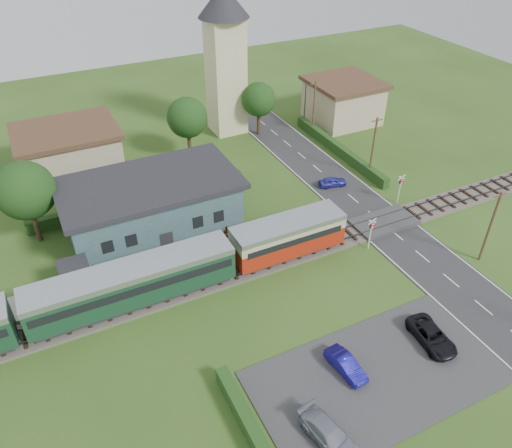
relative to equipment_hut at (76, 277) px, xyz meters
name	(u,v)px	position (x,y,z in m)	size (l,w,h in m)	color
ground	(305,266)	(18.00, -5.20, -1.75)	(120.00, 120.00, 0.00)	#2D4C19
railway_track	(293,252)	(18.00, -3.20, -1.64)	(76.00, 3.20, 0.49)	#4C443D
road	(397,235)	(28.00, -5.20, -1.72)	(6.00, 70.00, 0.05)	#28282B
car_park	(376,376)	(16.50, -17.20, -1.71)	(17.00, 9.00, 0.08)	#333335
crossing_deck	(384,222)	(28.00, -3.20, -1.52)	(6.20, 3.40, 0.45)	#333335
platform	(175,262)	(8.00, 0.00, -1.52)	(30.00, 3.00, 0.45)	gray
equipment_hut	(76,277)	(0.00, 0.00, 0.00)	(2.30, 2.30, 2.55)	beige
station_building	(152,205)	(8.00, 5.79, 0.95)	(16.00, 9.00, 5.30)	#40646B
train	(90,296)	(0.57, -3.20, 0.43)	(43.20, 2.90, 3.40)	#232328
church_tower	(225,50)	(23.00, 22.80, 8.48)	(6.00, 6.00, 17.60)	beige
house_west	(70,152)	(3.00, 19.80, 1.04)	(10.80, 8.80, 5.50)	tan
house_east	(343,100)	(38.00, 18.80, 1.05)	(8.80, 8.80, 5.50)	tan
hedge_carpark	(250,428)	(7.00, -17.20, -1.15)	(0.80, 9.00, 1.20)	#193814
hedge_roadside	(339,149)	(32.20, 10.80, -1.15)	(0.80, 18.00, 1.20)	#193814
hedge_station	(141,200)	(8.00, 10.30, -1.10)	(22.00, 0.80, 1.30)	#193814
tree_a	(25,191)	(-2.00, 8.80, 3.63)	(5.20, 5.20, 8.00)	#332316
tree_b	(187,118)	(16.00, 17.80, 3.27)	(4.60, 4.60, 7.34)	#332316
tree_c	(259,100)	(26.00, 19.80, 2.91)	(4.20, 4.20, 6.78)	#332316
utility_pole_b	(490,226)	(32.20, -11.20, 1.88)	(1.40, 0.22, 7.00)	#473321
utility_pole_c	(373,147)	(32.20, 4.80, 1.88)	(1.40, 0.22, 7.00)	#473321
utility_pole_d	(314,107)	(32.20, 16.80, 1.88)	(1.40, 0.22, 7.00)	#473321
crossing_signal_near	(371,229)	(24.40, -5.61, 0.39)	(0.84, 0.28, 3.28)	silver
crossing_signal_far	(400,185)	(31.60, -0.81, 0.39)	(0.84, 0.28, 3.28)	silver
streetlamp_west	(3,186)	(-4.00, 14.80, 1.29)	(0.30, 0.30, 5.15)	#3F3F47
streetlamp_east	(305,96)	(34.00, 21.80, 1.29)	(0.30, 0.30, 5.15)	#3F3F47
car_on_road	(333,182)	(27.44, 4.89, -1.19)	(1.21, 3.00, 1.02)	#2E2DA7
car_park_blue	(346,365)	(14.84, -15.87, -1.10)	(1.19, 3.42, 1.13)	navy
car_park_silver	(329,435)	(10.99, -19.70, -1.05)	(1.74, 4.28, 1.24)	#8B8EA2
car_park_dark	(432,336)	(21.82, -16.51, -1.08)	(1.95, 4.24, 1.18)	black
pedestrian_near	(227,235)	(13.06, 0.13, -0.34)	(0.70, 0.46, 1.92)	gray
pedestrian_far	(95,273)	(1.50, 0.40, -0.49)	(0.79, 0.61, 1.62)	gray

